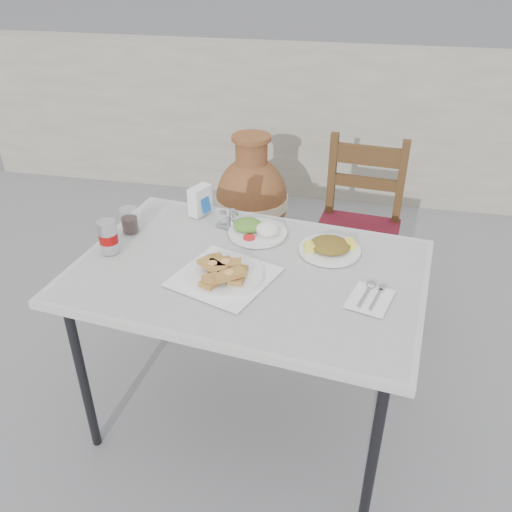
% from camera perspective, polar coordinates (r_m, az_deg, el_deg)
% --- Properties ---
extents(ground, '(80.00, 80.00, 0.00)m').
position_cam_1_polar(ground, '(2.66, 2.70, -16.34)').
color(ground, slate).
rests_on(ground, ground).
extents(cafe_table, '(1.46, 1.08, 0.82)m').
position_cam_1_polar(cafe_table, '(2.15, -0.80, -2.50)').
color(cafe_table, black).
rests_on(cafe_table, ground).
extents(pide_plate, '(0.44, 0.44, 0.07)m').
position_cam_1_polar(pide_plate, '(2.05, -3.41, -1.47)').
color(pide_plate, white).
rests_on(pide_plate, cafe_table).
extents(salad_rice_plate, '(0.26, 0.26, 0.06)m').
position_cam_1_polar(salad_rice_plate, '(2.34, 0.12, 2.84)').
color(salad_rice_plate, silver).
rests_on(salad_rice_plate, cafe_table).
extents(salad_chopped_plate, '(0.25, 0.25, 0.05)m').
position_cam_1_polar(salad_chopped_plate, '(2.23, 7.79, 0.96)').
color(salad_chopped_plate, silver).
rests_on(salad_chopped_plate, cafe_table).
extents(soda_can, '(0.08, 0.08, 0.14)m').
position_cam_1_polar(soda_can, '(2.27, -15.29, 1.99)').
color(soda_can, silver).
rests_on(soda_can, cafe_table).
extents(cola_glass, '(0.08, 0.08, 0.11)m').
position_cam_1_polar(cola_glass, '(2.41, -13.17, 3.56)').
color(cola_glass, white).
rests_on(cola_glass, cafe_table).
extents(napkin_holder, '(0.10, 0.12, 0.13)m').
position_cam_1_polar(napkin_holder, '(2.50, -5.90, 5.84)').
color(napkin_holder, white).
rests_on(napkin_holder, cafe_table).
extents(condiment_caddy, '(0.13, 0.11, 0.08)m').
position_cam_1_polar(condiment_caddy, '(2.41, -2.67, 3.78)').
color(condiment_caddy, '#B1B0B8').
rests_on(condiment_caddy, cafe_table).
extents(cutlery_napkin, '(0.19, 0.21, 0.01)m').
position_cam_1_polar(cutlery_napkin, '(2.00, 11.96, -4.16)').
color(cutlery_napkin, white).
rests_on(cutlery_napkin, cafe_table).
extents(chair, '(0.49, 0.49, 1.00)m').
position_cam_1_polar(chair, '(3.07, 10.63, 2.79)').
color(chair, '#3B2310').
rests_on(chair, ground).
extents(terracotta_urn, '(0.49, 0.49, 0.85)m').
position_cam_1_polar(terracotta_urn, '(3.62, -0.46, 5.78)').
color(terracotta_urn, brown).
rests_on(terracotta_urn, ground).
extents(back_wall, '(6.00, 0.25, 1.20)m').
position_cam_1_polar(back_wall, '(4.49, 8.22, 13.50)').
color(back_wall, '#A69C8A').
rests_on(back_wall, ground).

